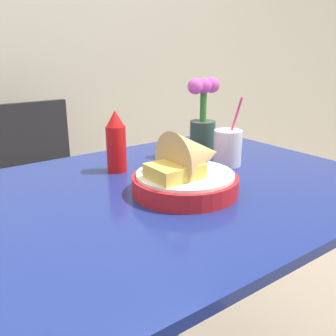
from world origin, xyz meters
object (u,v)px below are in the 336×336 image
drink_cup (228,149)px  food_basket (189,171)px  flower_vase (203,121)px  ketchup_bottle (116,143)px  chair_far_window (36,187)px

drink_cup → food_basket: bearing=-156.3°
food_basket → flower_vase: size_ratio=1.04×
drink_cup → flower_vase: bearing=85.2°
food_basket → drink_cup: bearing=23.7°
food_basket → ketchup_bottle: ketchup_bottle is taller
chair_far_window → food_basket: food_basket is taller
drink_cup → ketchup_bottle: bearing=154.4°
ketchup_bottle → drink_cup: 0.35m
flower_vase → drink_cup: bearing=-94.8°
chair_far_window → flower_vase: 0.86m
chair_far_window → food_basket: 0.98m
chair_far_window → food_basket: size_ratio=3.29×
ketchup_bottle → flower_vase: 0.33m
food_basket → drink_cup: (0.25, 0.11, -0.00)m
chair_far_window → drink_cup: (0.38, -0.81, 0.30)m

